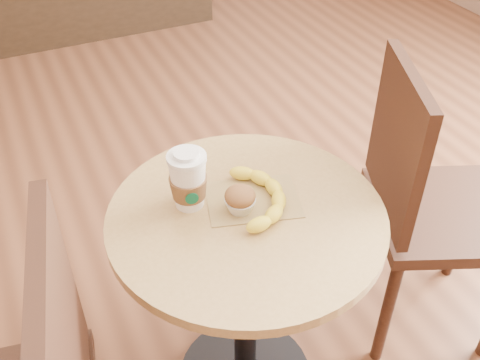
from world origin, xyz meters
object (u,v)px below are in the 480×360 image
Objects in this scene: chair_right at (425,201)px; coffee_cup at (188,182)px; muffin at (240,200)px; cafe_table at (246,269)px; banana at (259,195)px.

chair_right reaches higher than coffee_cup.
muffin is (0.11, -0.08, -0.04)m from coffee_cup.
chair_right is at bearing 0.84° from cafe_table.
banana is at bearing 110.86° from chair_right.
coffee_cup is at bearing 177.06° from banana.
chair_right reaches higher than muffin.
coffee_cup is (-0.75, 0.09, 0.27)m from chair_right.
muffin is at bearing 127.37° from cafe_table.
banana is (0.17, -0.07, -0.05)m from coffee_cup.
chair_right is at bearing 16.82° from banana.
coffee_cup reaches higher than banana.
muffin reaches higher than cafe_table.
cafe_table is 0.24m from banana.
chair_right is 0.80m from coffee_cup.
chair_right is at bearing -0.51° from muffin.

